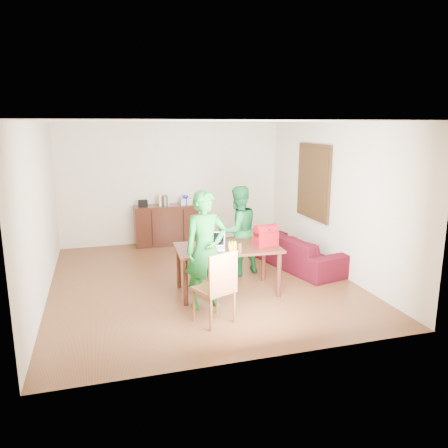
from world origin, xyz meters
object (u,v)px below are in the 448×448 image
object	(u,v)px
table	(228,252)
red_bag	(266,237)
chair	(215,302)
person_far	(238,231)
bottle	(240,247)
sofa	(297,250)
person_near	(206,250)
laptop	(214,246)

from	to	relation	value
table	red_bag	xyz separation A→B (m)	(0.61, -0.10, 0.23)
chair	person_far	distance (m)	2.12
table	bottle	distance (m)	0.44
table	red_bag	bearing A→B (deg)	-6.96
bottle	red_bag	bearing A→B (deg)	28.26
bottle	sofa	size ratio (longest dim) A/B	0.08
chair	sofa	bearing A→B (deg)	18.91
person_near	red_bag	world-z (taller)	person_near
red_bag	bottle	bearing A→B (deg)	-161.93
person_far	laptop	size ratio (longest dim) A/B	4.10
sofa	laptop	bearing A→B (deg)	104.93
chair	red_bag	bearing A→B (deg)	16.64
person_far	bottle	xyz separation A→B (m)	(-0.37, -1.21, 0.05)
red_bag	person_near	bearing A→B (deg)	-172.85
bottle	red_bag	distance (m)	0.60
sofa	person_far	bearing A→B (deg)	82.28
table	bottle	size ratio (longest dim) A/B	9.76
red_bag	sofa	size ratio (longest dim) A/B	0.17
table	chair	bearing A→B (deg)	-112.81
red_bag	sofa	bearing A→B (deg)	34.22
table	person_near	size ratio (longest dim) A/B	0.96
table	laptop	world-z (taller)	laptop
chair	person_near	world-z (taller)	person_near
red_bag	chair	bearing A→B (deg)	-150.23
laptop	sofa	world-z (taller)	laptop
laptop	red_bag	world-z (taller)	red_bag
table	red_bag	world-z (taller)	red_bag
table	person_far	distance (m)	0.94
laptop	sofa	xyz separation A→B (m)	(1.90, 1.01, -0.50)
person_near	bottle	xyz separation A→B (m)	(0.54, 0.05, -0.02)
laptop	sofa	bearing A→B (deg)	44.28
table	person_near	distance (m)	0.67
laptop	table	bearing A→B (deg)	33.64
sofa	table	bearing A→B (deg)	106.34
person_near	person_far	xyz separation A→B (m)	(0.90, 1.26, -0.07)
bottle	person_near	bearing A→B (deg)	-174.89
sofa	person_near	bearing A→B (deg)	109.86
laptop	bottle	xyz separation A→B (m)	(0.32, -0.31, 0.04)
table	chair	world-z (taller)	chair
person_far	sofa	distance (m)	1.32
chair	laptop	xyz separation A→B (m)	(0.25, 0.94, 0.51)
table	chair	size ratio (longest dim) A/B	1.63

